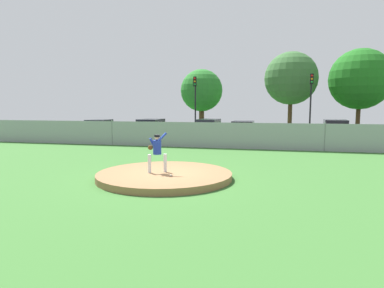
{
  "coord_description": "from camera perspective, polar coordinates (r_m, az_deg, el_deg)",
  "views": [
    {
      "loc": [
        4.04,
        -12.17,
        2.83
      ],
      "look_at": [
        0.45,
        2.75,
        1.08
      ],
      "focal_mm": 30.92,
      "sensor_mm": 36.0,
      "label": 1
    }
  ],
  "objects": [
    {
      "name": "ground_plane",
      "position": [
        18.83,
        0.99,
        -2.15
      ],
      "size": [
        80.0,
        80.0,
        0.0
      ],
      "primitive_type": "plane",
      "color": "#386B2D"
    },
    {
      "name": "tree_broad_left",
      "position": [
        34.37,
        16.72,
        10.77
      ],
      "size": [
        5.14,
        5.14,
        8.14
      ],
      "color": "#4C331E",
      "rests_on": "ground_plane"
    },
    {
      "name": "asphalt_strip",
      "position": [
        27.12,
        4.9,
        0.49
      ],
      "size": [
        44.0,
        7.0,
        0.01
      ],
      "primitive_type": "cube",
      "color": "#2B2B2D",
      "rests_on": "ground_plane"
    },
    {
      "name": "tree_broad_right",
      "position": [
        34.91,
        27.0,
        9.92
      ],
      "size": [
        5.6,
        5.6,
        8.15
      ],
      "color": "#4C331E",
      "rests_on": "ground_plane"
    },
    {
      "name": "parked_car_navy",
      "position": [
        28.86,
        -7.07,
        2.49
      ],
      "size": [
        1.96,
        4.7,
        1.75
      ],
      "color": "#161E4C",
      "rests_on": "ground_plane"
    },
    {
      "name": "baseball",
      "position": [
        12.32,
        -3.67,
        -5.42
      ],
      "size": [
        0.07,
        0.07,
        0.07
      ],
      "primitive_type": "sphere",
      "color": "white",
      "rests_on": "pitchers_mound"
    },
    {
      "name": "chainlink_fence",
      "position": [
        22.62,
        3.2,
        1.54
      ],
      "size": [
        36.79,
        0.07,
        1.85
      ],
      "color": "gray",
      "rests_on": "ground_plane"
    },
    {
      "name": "tree_tall_centre",
      "position": [
        35.33,
        1.67,
        9.18
      ],
      "size": [
        4.42,
        4.42,
        6.72
      ],
      "color": "#4C331E",
      "rests_on": "ground_plane"
    },
    {
      "name": "traffic_light_far",
      "position": [
        31.06,
        19.83,
        7.92
      ],
      "size": [
        0.28,
        0.46,
        5.65
      ],
      "color": "black",
      "rests_on": "ground_plane"
    },
    {
      "name": "traffic_cone_orange",
      "position": [
        24.69,
        12.33,
        0.37
      ],
      "size": [
        0.4,
        0.4,
        0.55
      ],
      "color": "orange",
      "rests_on": "asphalt_strip"
    },
    {
      "name": "parked_car_silver",
      "position": [
        26.88,
        2.82,
        2.28
      ],
      "size": [
        1.97,
        4.61,
        1.81
      ],
      "color": "#B7BABF",
      "rests_on": "ground_plane"
    },
    {
      "name": "pitcher_youth",
      "position": [
        12.96,
        -6.07,
        -0.93
      ],
      "size": [
        0.79,
        0.45,
        1.58
      ],
      "color": "silver",
      "rests_on": "pitchers_mound"
    },
    {
      "name": "parked_car_champagne",
      "position": [
        26.53,
        8.77,
        2.04
      ],
      "size": [
        1.84,
        4.13,
        1.69
      ],
      "color": "tan",
      "rests_on": "ground_plane"
    },
    {
      "name": "parked_car_burgundy",
      "position": [
        27.49,
        23.44,
        1.84
      ],
      "size": [
        2.07,
        4.21,
        1.82
      ],
      "color": "maroon",
      "rests_on": "ground_plane"
    },
    {
      "name": "pitchers_mound",
      "position": [
        13.11,
        -4.75,
        -5.43
      ],
      "size": [
        5.29,
        5.29,
        0.25
      ],
      "primitive_type": "cylinder",
      "color": "olive",
      "rests_on": "ground_plane"
    },
    {
      "name": "traffic_light_near",
      "position": [
        31.56,
        0.55,
        8.22
      ],
      "size": [
        0.28,
        0.46,
        5.61
      ],
      "color": "black",
      "rests_on": "ground_plane"
    },
    {
      "name": "parked_car_teal",
      "position": [
        30.72,
        -15.68,
        2.45
      ],
      "size": [
        1.99,
        4.24,
        1.66
      ],
      "color": "#146066",
      "rests_on": "ground_plane"
    }
  ]
}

